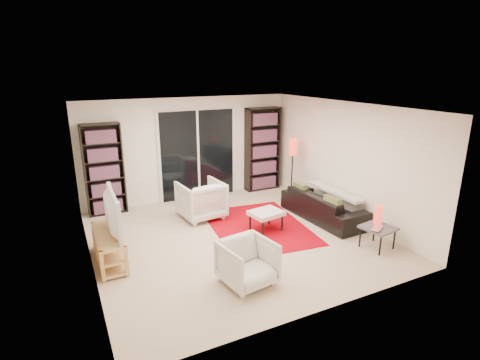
# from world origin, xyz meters

# --- Properties ---
(floor) EXTENTS (5.00, 5.00, 0.00)m
(floor) POSITION_xyz_m (0.00, 0.00, 0.00)
(floor) COLOR beige
(floor) RESTS_ON ground
(wall_back) EXTENTS (5.00, 0.02, 2.40)m
(wall_back) POSITION_xyz_m (0.00, 2.50, 1.20)
(wall_back) COLOR white
(wall_back) RESTS_ON ground
(wall_front) EXTENTS (5.00, 0.02, 2.40)m
(wall_front) POSITION_xyz_m (0.00, -2.50, 1.20)
(wall_front) COLOR white
(wall_front) RESTS_ON ground
(wall_left) EXTENTS (0.02, 5.00, 2.40)m
(wall_left) POSITION_xyz_m (-2.50, 0.00, 1.20)
(wall_left) COLOR white
(wall_left) RESTS_ON ground
(wall_right) EXTENTS (0.02, 5.00, 2.40)m
(wall_right) POSITION_xyz_m (2.50, 0.00, 1.20)
(wall_right) COLOR white
(wall_right) RESTS_ON ground
(ceiling) EXTENTS (5.00, 5.00, 0.02)m
(ceiling) POSITION_xyz_m (0.00, 0.00, 2.40)
(ceiling) COLOR white
(ceiling) RESTS_ON wall_back
(sliding_door) EXTENTS (1.92, 0.08, 2.16)m
(sliding_door) POSITION_xyz_m (0.20, 2.46, 1.05)
(sliding_door) COLOR white
(sliding_door) RESTS_ON ground
(bookshelf_left) EXTENTS (0.80, 0.30, 1.95)m
(bookshelf_left) POSITION_xyz_m (-1.95, 2.33, 0.98)
(bookshelf_left) COLOR black
(bookshelf_left) RESTS_ON ground
(bookshelf_right) EXTENTS (0.90, 0.30, 2.10)m
(bookshelf_right) POSITION_xyz_m (1.90, 2.33, 1.05)
(bookshelf_right) COLOR black
(bookshelf_right) RESTS_ON ground
(tv_stand) EXTENTS (0.40, 1.25, 0.50)m
(tv_stand) POSITION_xyz_m (-2.23, 0.07, 0.26)
(tv_stand) COLOR #E3AF6A
(tv_stand) RESTS_ON floor
(tv) EXTENTS (0.18, 1.19, 0.68)m
(tv) POSITION_xyz_m (-2.21, 0.07, 0.84)
(tv) COLOR black
(tv) RESTS_ON tv_stand
(rug) EXTENTS (2.05, 2.59, 0.01)m
(rug) POSITION_xyz_m (0.62, 0.22, 0.01)
(rug) COLOR #A3000D
(rug) RESTS_ON floor
(sofa) EXTENTS (0.86, 1.99, 0.57)m
(sofa) POSITION_xyz_m (2.03, 0.00, 0.29)
(sofa) COLOR black
(sofa) RESTS_ON floor
(armchair_back) EXTENTS (0.92, 0.95, 0.79)m
(armchair_back) POSITION_xyz_m (-0.22, 1.18, 0.40)
(armchair_back) COLOR silver
(armchair_back) RESTS_ON floor
(armchair_front) EXTENTS (0.81, 0.82, 0.66)m
(armchair_front) POSITION_xyz_m (-0.51, -1.48, 0.33)
(armchair_front) COLOR silver
(armchair_front) RESTS_ON floor
(ottoman) EXTENTS (0.67, 0.58, 0.40)m
(ottoman) POSITION_xyz_m (0.66, -0.00, 0.35)
(ottoman) COLOR silver
(ottoman) RESTS_ON floor
(side_table) EXTENTS (0.58, 0.58, 0.40)m
(side_table) POSITION_xyz_m (2.04, -1.49, 0.36)
(side_table) COLOR #4E4E53
(side_table) RESTS_ON floor
(laptop) EXTENTS (0.40, 0.36, 0.03)m
(laptop) POSITION_xyz_m (1.97, -1.59, 0.41)
(laptop) COLOR silver
(laptop) RESTS_ON side_table
(table_lamp) EXTENTS (0.14, 0.14, 0.33)m
(table_lamp) POSITION_xyz_m (2.14, -1.36, 0.56)
(table_lamp) COLOR red
(table_lamp) RESTS_ON side_table
(floor_lamp) EXTENTS (0.22, 0.22, 1.48)m
(floor_lamp) POSITION_xyz_m (2.14, 1.34, 1.14)
(floor_lamp) COLOR black
(floor_lamp) RESTS_ON floor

